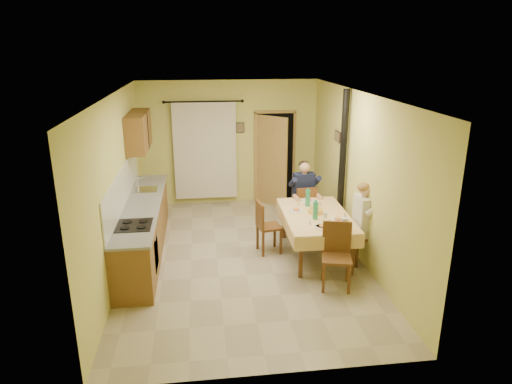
{
  "coord_description": "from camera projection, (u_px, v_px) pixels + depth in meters",
  "views": [
    {
      "loc": [
        -0.67,
        -7.19,
        3.53
      ],
      "look_at": [
        0.25,
        0.1,
        1.15
      ],
      "focal_mm": 32.0,
      "sensor_mm": 36.0,
      "label": 1
    }
  ],
  "objects": [
    {
      "name": "upper_cabinets",
      "position": [
        139.0,
        131.0,
        8.74
      ],
      "size": [
        0.35,
        1.4,
        0.7
      ],
      "primitive_type": "cube",
      "color": "brown",
      "rests_on": "room_shell"
    },
    {
      "name": "man_right",
      "position": [
        365.0,
        214.0,
        7.5
      ],
      "size": [
        0.48,
        0.6,
        1.39
      ],
      "rotation": [
        0.0,
        0.0,
        1.63
      ],
      "color": "beige",
      "rests_on": "chair_right"
    },
    {
      "name": "picture_right",
      "position": [
        338.0,
        136.0,
        8.75
      ],
      "size": [
        0.03,
        0.31,
        0.21
      ],
      "primitive_type": "cube",
      "color": "brown",
      "rests_on": "room_shell"
    },
    {
      "name": "floor",
      "position": [
        243.0,
        257.0,
        7.95
      ],
      "size": [
        4.0,
        6.0,
        0.01
      ],
      "primitive_type": "cube",
      "color": "tan",
      "rests_on": "ground"
    },
    {
      "name": "chair_right",
      "position": [
        363.0,
        246.0,
        7.68
      ],
      "size": [
        0.41,
        0.41,
        0.94
      ],
      "rotation": [
        0.0,
        0.0,
        1.63
      ],
      "color": "#593518",
      "rests_on": "ground"
    },
    {
      "name": "doorway",
      "position": [
        273.0,
        158.0,
        10.42
      ],
      "size": [
        0.96,
        0.62,
        2.15
      ],
      "color": "black",
      "rests_on": "ground"
    },
    {
      "name": "tableware",
      "position": [
        319.0,
        213.0,
        7.69
      ],
      "size": [
        0.85,
        1.67,
        0.33
      ],
      "color": "white",
      "rests_on": "dining_table"
    },
    {
      "name": "chair_far",
      "position": [
        303.0,
        218.0,
        8.96
      ],
      "size": [
        0.42,
        0.42,
        0.95
      ],
      "rotation": [
        0.0,
        0.0,
        0.08
      ],
      "color": "#593518",
      "rests_on": "ground"
    },
    {
      "name": "dining_table",
      "position": [
        315.0,
        235.0,
        7.93
      ],
      "size": [
        1.14,
        1.87,
        0.76
      ],
      "rotation": [
        0.0,
        0.0,
        -0.02
      ],
      "color": "#E9BF7A",
      "rests_on": "ground"
    },
    {
      "name": "room_shell",
      "position": [
        241.0,
        155.0,
        7.39
      ],
      "size": [
        4.04,
        6.04,
        2.82
      ],
      "color": "#D7D46E",
      "rests_on": "ground"
    },
    {
      "name": "stove_flue",
      "position": [
        341.0,
        187.0,
        8.43
      ],
      "size": [
        0.24,
        0.24,
        2.8
      ],
      "color": "black",
      "rests_on": "ground"
    },
    {
      "name": "chair_near",
      "position": [
        336.0,
        269.0,
        6.9
      ],
      "size": [
        0.52,
        0.52,
        1.0
      ],
      "rotation": [
        0.0,
        0.0,
        2.91
      ],
      "color": "#593518",
      "rests_on": "ground"
    },
    {
      "name": "chair_left",
      "position": [
        268.0,
        237.0,
        8.07
      ],
      "size": [
        0.45,
        0.45,
        0.94
      ],
      "rotation": [
        0.0,
        0.0,
        -1.4
      ],
      "color": "#593518",
      "rests_on": "ground"
    },
    {
      "name": "picture_back",
      "position": [
        240.0,
        128.0,
        10.25
      ],
      "size": [
        0.19,
        0.03,
        0.23
      ],
      "primitive_type": "cube",
      "color": "black",
      "rests_on": "room_shell"
    },
    {
      "name": "man_far",
      "position": [
        304.0,
        189.0,
        8.79
      ],
      "size": [
        0.6,
        0.48,
        1.39
      ],
      "rotation": [
        0.0,
        0.0,
        0.08
      ],
      "color": "#141938",
      "rests_on": "chair_far"
    },
    {
      "name": "curtain",
      "position": [
        205.0,
        150.0,
        10.23
      ],
      "size": [
        1.7,
        0.07,
        2.22
      ],
      "color": "black",
      "rests_on": "ground"
    },
    {
      "name": "kitchen_run",
      "position": [
        143.0,
        227.0,
        7.98
      ],
      "size": [
        0.64,
        3.64,
        1.56
      ],
      "color": "brown",
      "rests_on": "ground"
    }
  ]
}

